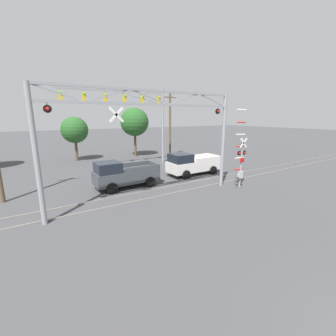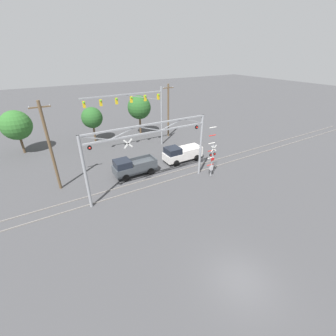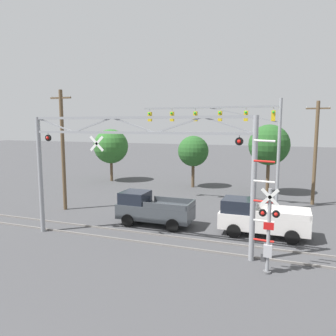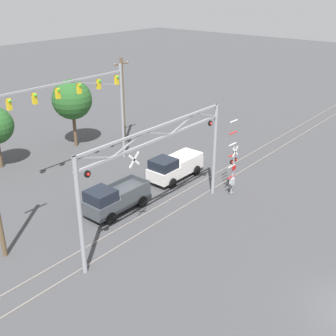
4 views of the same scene
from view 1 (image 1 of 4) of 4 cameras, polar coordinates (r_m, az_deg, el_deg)
rail_track_near at (r=15.33m, az=-4.56°, el=-7.67°), size 80.00×0.08×0.10m
rail_track_far at (r=16.54m, az=-6.89°, el=-6.15°), size 80.00×0.08×0.10m
crossing_gantry at (r=14.11m, az=-4.41°, el=9.85°), size 12.87×0.29×7.03m
crossing_signal_mast at (r=18.03m, az=17.97°, el=1.44°), size 1.21×0.35×5.96m
traffic_signal_span at (r=25.25m, az=-7.64°, el=14.43°), size 11.27×0.39×8.54m
pickup_truck_lead at (r=17.79m, az=-11.21°, el=-1.61°), size 4.97×2.20×2.13m
pickup_truck_following at (r=21.31m, az=5.96°, el=1.00°), size 5.16×2.20×2.13m
utility_pole_right at (r=30.49m, az=0.51°, el=10.99°), size 1.80×0.28×8.45m
background_tree_beyond_span at (r=31.35m, az=-8.48°, el=11.45°), size 3.80×3.80×6.59m
background_tree_far_left_verge at (r=30.01m, az=-22.64°, el=8.87°), size 3.19×3.19×5.41m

